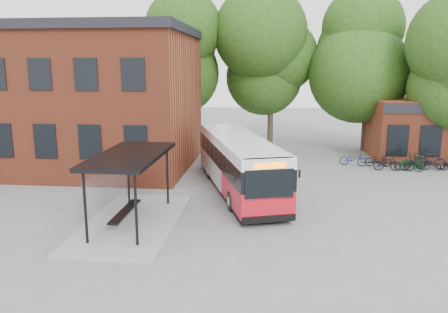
# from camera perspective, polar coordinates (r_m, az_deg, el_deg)

# --- Properties ---
(ground) EXTENTS (100.00, 100.00, 0.00)m
(ground) POSITION_cam_1_polar(r_m,az_deg,el_deg) (18.26, 2.91, -8.13)
(ground) COLOR slate
(station_building) EXTENTS (18.40, 10.40, 8.50)m
(station_building) POSITION_cam_1_polar(r_m,az_deg,el_deg) (29.65, -22.18, 7.09)
(station_building) COLOR brown
(station_building) RESTS_ON ground
(bus_shelter) EXTENTS (3.60, 7.00, 2.90)m
(bus_shelter) POSITION_cam_1_polar(r_m,az_deg,el_deg) (17.66, -11.99, -4.13)
(bus_shelter) COLOR black
(bus_shelter) RESTS_ON ground
(bike_rail) EXTENTS (5.20, 0.10, 0.38)m
(bike_rail) POSITION_cam_1_polar(r_m,az_deg,el_deg) (29.07, 22.57, -1.13)
(bike_rail) COLOR black
(bike_rail) RESTS_ON ground
(tree_0) EXTENTS (7.92, 7.92, 11.00)m
(tree_0) POSITION_cam_1_polar(r_m,az_deg,el_deg) (33.86, -5.92, 10.46)
(tree_0) COLOR #1E3E10
(tree_0) RESTS_ON ground
(tree_1) EXTENTS (7.92, 7.92, 10.40)m
(tree_1) POSITION_cam_1_polar(r_m,az_deg,el_deg) (34.18, 6.19, 9.96)
(tree_1) COLOR #1E3E10
(tree_1) RESTS_ON ground
(tree_2) EXTENTS (7.92, 7.92, 11.00)m
(tree_2) POSITION_cam_1_polar(r_m,az_deg,el_deg) (33.94, 18.29, 9.95)
(tree_2) COLOR #1E3E10
(tree_2) RESTS_ON ground
(city_bus) EXTENTS (5.39, 11.02, 2.75)m
(city_bus) POSITION_cam_1_polar(r_m,az_deg,el_deg) (21.98, 1.83, -0.96)
(city_bus) COLOR red
(city_bus) RESTS_ON ground
(bicycle_0) EXTENTS (1.75, 1.00, 0.87)m
(bicycle_0) POSITION_cam_1_polar(r_m,az_deg,el_deg) (28.79, 16.51, -0.32)
(bicycle_0) COLOR navy
(bicycle_0) RESTS_ON ground
(bicycle_1) EXTENTS (1.62, 0.58, 0.95)m
(bicycle_1) POSITION_cam_1_polar(r_m,az_deg,el_deg) (28.04, 20.54, -0.82)
(bicycle_1) COLOR black
(bicycle_1) RESTS_ON ground
(bicycle_2) EXTENTS (1.66, 0.77, 0.84)m
(bicycle_2) POSITION_cam_1_polar(r_m,az_deg,el_deg) (29.11, 19.50, -0.42)
(bicycle_2) COLOR black
(bicycle_2) RESTS_ON ground
(bicycle_3) EXTENTS (1.89, 1.07, 1.10)m
(bicycle_3) POSITION_cam_1_polar(r_m,az_deg,el_deg) (28.78, 23.51, -0.60)
(bicycle_3) COLOR black
(bicycle_3) RESTS_ON ground
(bicycle_4) EXTENTS (1.76, 0.96, 0.88)m
(bicycle_4) POSITION_cam_1_polar(r_m,az_deg,el_deg) (28.43, 23.05, -0.92)
(bicycle_4) COLOR black
(bicycle_4) RESTS_ON ground
(bicycle_5) EXTENTS (1.86, 1.00, 1.07)m
(bicycle_5) POSITION_cam_1_polar(r_m,az_deg,el_deg) (28.76, 24.07, -0.67)
(bicycle_5) COLOR black
(bicycle_5) RESTS_ON ground
(bicycle_6) EXTENTS (1.62, 1.11, 0.81)m
(bicycle_6) POSITION_cam_1_polar(r_m,az_deg,el_deg) (29.35, 25.18, -0.81)
(bicycle_6) COLOR #23222C
(bicycle_6) RESTS_ON ground
(bicycle_7) EXTENTS (1.88, 1.23, 1.10)m
(bicycle_7) POSITION_cam_1_polar(r_m,az_deg,el_deg) (29.74, 25.39, -0.38)
(bicycle_7) COLOR black
(bicycle_7) RESTS_ON ground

